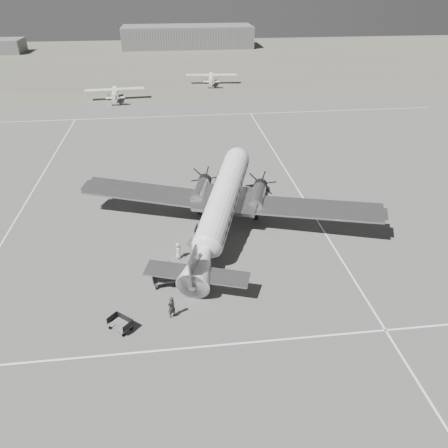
{
  "coord_description": "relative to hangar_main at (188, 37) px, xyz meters",
  "views": [
    {
      "loc": [
        -1.84,
        -34.96,
        21.49
      ],
      "look_at": [
        2.2,
        -1.79,
        2.2
      ],
      "focal_mm": 35.0,
      "sensor_mm": 36.0,
      "label": 1
    }
  ],
  "objects": [
    {
      "name": "ground",
      "position": [
        -5.0,
        -120.0,
        -3.3
      ],
      "size": [
        260.0,
        260.0,
        0.0
      ],
      "primitive_type": "plane",
      "color": "slate",
      "rests_on": "ground"
    },
    {
      "name": "taxi_line_near",
      "position": [
        -5.0,
        -134.0,
        -3.29
      ],
      "size": [
        60.0,
        0.15,
        0.01
      ],
      "primitive_type": "cube",
      "color": "white",
      "rests_on": "ground"
    },
    {
      "name": "taxi_line_right",
      "position": [
        7.0,
        -120.0,
        -3.29
      ],
      "size": [
        0.15,
        80.0,
        0.01
      ],
      "primitive_type": "cube",
      "color": "white",
      "rests_on": "ground"
    },
    {
      "name": "taxi_line_left",
      "position": [
        -23.0,
        -110.0,
        -3.29
      ],
      "size": [
        0.15,
        60.0,
        0.01
      ],
      "primitive_type": "cube",
      "color": "white",
      "rests_on": "ground"
    },
    {
      "name": "taxi_line_horizon",
      "position": [
        -5.0,
        -80.0,
        -3.29
      ],
      "size": [
        90.0,
        0.15,
        0.01
      ],
      "primitive_type": "cube",
      "color": "white",
      "rests_on": "ground"
    },
    {
      "name": "grass_infield",
      "position": [
        -5.0,
        -25.0,
        -3.3
      ],
      "size": [
        260.0,
        90.0,
        0.01
      ],
      "primitive_type": "cube",
      "color": "#646254",
      "rests_on": "ground"
    },
    {
      "name": "hangar_main",
      "position": [
        0.0,
        0.0,
        0.0
      ],
      "size": [
        42.0,
        14.0,
        6.6
      ],
      "color": "slate",
      "rests_on": "ground"
    },
    {
      "name": "dc3_airliner",
      "position": [
        -2.8,
        -119.79,
        -0.47
      ],
      "size": [
        34.82,
        29.2,
        5.66
      ],
      "primitive_type": null,
      "rotation": [
        0.0,
        0.0,
        -0.33
      ],
      "color": "#A7A7AA",
      "rests_on": "ground"
    },
    {
      "name": "light_plane_left",
      "position": [
        -17.36,
        -67.63,
        -2.12
      ],
      "size": [
        12.18,
        10.23,
        2.37
      ],
      "primitive_type": null,
      "rotation": [
        0.0,
        0.0,
        0.09
      ],
      "color": "white",
      "rests_on": "ground"
    },
    {
      "name": "light_plane_right",
      "position": [
        2.4,
        -56.1,
        -2.13
      ],
      "size": [
        12.02,
        10.09,
        2.34
      ],
      "primitive_type": null,
      "rotation": [
        0.0,
        0.0,
        -0.09
      ],
      "color": "white",
      "rests_on": "ground"
    },
    {
      "name": "baggage_cart_near",
      "position": [
        -8.19,
        -126.94,
        -2.76
      ],
      "size": [
        2.12,
        1.65,
        1.09
      ],
      "primitive_type": null,
      "rotation": [
        0.0,
        0.0,
        0.16
      ],
      "color": "slate",
      "rests_on": "ground"
    },
    {
      "name": "baggage_cart_far",
      "position": [
        -11.22,
        -131.69,
        -2.83
      ],
      "size": [
        2.03,
        1.98,
        0.94
      ],
      "primitive_type": null,
      "rotation": [
        0.0,
        0.0,
        -0.71
      ],
      "color": "slate",
      "rests_on": "ground"
    },
    {
      "name": "ground_crew",
      "position": [
        -7.67,
        -130.8,
        -2.41
      ],
      "size": [
        0.78,
        0.74,
        1.79
      ],
      "primitive_type": "imported",
      "rotation": [
        0.0,
        0.0,
        3.82
      ],
      "color": "#2C2C2C",
      "rests_on": "ground"
    },
    {
      "name": "ramp_agent",
      "position": [
        -7.84,
        -125.93,
        -2.51
      ],
      "size": [
        0.77,
        0.89,
        1.58
      ],
      "primitive_type": "imported",
      "rotation": [
        0.0,
        0.0,
        1.82
      ],
      "color": "#AFAFAD",
      "rests_on": "ground"
    },
    {
      "name": "passenger",
      "position": [
        -6.96,
        -123.38,
        -2.55
      ],
      "size": [
        0.66,
        0.84,
        1.51
      ],
      "primitive_type": "imported",
      "rotation": [
        0.0,
        0.0,
        1.84
      ],
      "color": "silver",
      "rests_on": "ground"
    }
  ]
}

